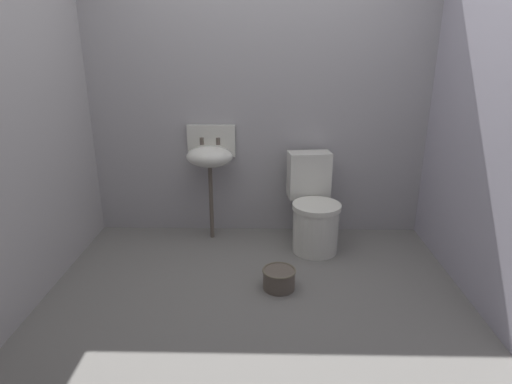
# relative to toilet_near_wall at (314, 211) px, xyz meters

# --- Properties ---
(ground_plane) EXTENTS (3.33, 2.93, 0.08)m
(ground_plane) POSITION_rel_toilet_near_wall_xyz_m (-0.47, -0.92, -0.36)
(ground_plane) COLOR slate
(wall_back) EXTENTS (3.33, 0.10, 2.43)m
(wall_back) POSITION_rel_toilet_near_wall_xyz_m (-0.47, 0.40, 0.89)
(wall_back) COLOR #ACA9AD
(wall_back) RESTS_ON ground
(wall_left) EXTENTS (0.10, 2.73, 2.43)m
(wall_left) POSITION_rel_toilet_near_wall_xyz_m (-1.99, -0.82, 0.89)
(wall_left) COLOR #B1ADB0
(wall_left) RESTS_ON ground
(wall_right) EXTENTS (0.10, 2.73, 2.43)m
(wall_right) POSITION_rel_toilet_near_wall_xyz_m (1.04, -0.82, 0.89)
(wall_right) COLOR #A6A1B1
(wall_right) RESTS_ON ground
(toilet_near_wall) EXTENTS (0.46, 0.64, 0.78)m
(toilet_near_wall) POSITION_rel_toilet_near_wall_xyz_m (0.00, 0.00, 0.00)
(toilet_near_wall) COLOR white
(toilet_near_wall) RESTS_ON ground
(sink) EXTENTS (0.42, 0.35, 0.99)m
(sink) POSITION_rel_toilet_near_wall_xyz_m (-0.89, 0.19, 0.43)
(sink) COLOR #63584D
(sink) RESTS_ON ground
(bucket) EXTENTS (0.24, 0.24, 0.15)m
(bucket) POSITION_rel_toilet_near_wall_xyz_m (-0.31, -0.69, -0.24)
(bucket) COLOR #63584D
(bucket) RESTS_ON ground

